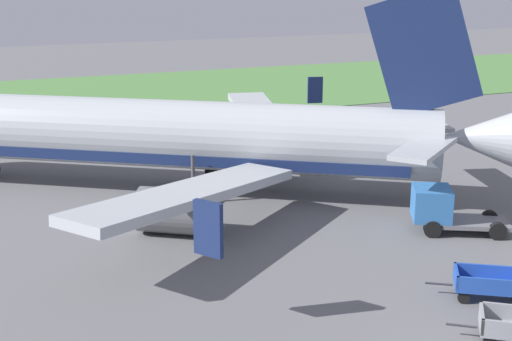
{
  "coord_description": "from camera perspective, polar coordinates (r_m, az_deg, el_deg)",
  "views": [
    {
      "loc": [
        -12.74,
        -13.96,
        11.63
      ],
      "look_at": [
        -0.3,
        15.4,
        2.8
      ],
      "focal_mm": 50.27,
      "sensor_mm": 36.0,
      "label": 1
    }
  ],
  "objects": [
    {
      "name": "airplane",
      "position": [
        39.23,
        -6.24,
        2.76
      ],
      "size": [
        32.97,
        28.29,
        11.34
      ],
      "color": "#B2B7BC",
      "rests_on": "ground"
    },
    {
      "name": "service_truck_beside_carts",
      "position": [
        34.22,
        14.57,
        -2.96
      ],
      "size": [
        4.75,
        3.77,
        2.1
      ],
      "color": "slate",
      "rests_on": "ground"
    },
    {
      "name": "baggage_cart_fourth_in_row",
      "position": [
        27.97,
        18.06,
        -8.55
      ],
      "size": [
        3.37,
        2.58,
        1.07
      ],
      "color": "#234CB2",
      "rests_on": "ground"
    },
    {
      "name": "grass_strip",
      "position": [
        71.72,
        -12.49,
        5.8
      ],
      "size": [
        220.0,
        28.0,
        0.06
      ],
      "primitive_type": "cube",
      "color": "#518442",
      "rests_on": "ground"
    }
  ]
}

